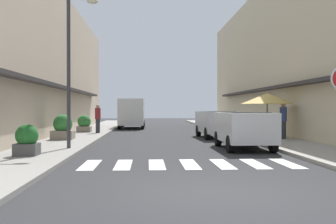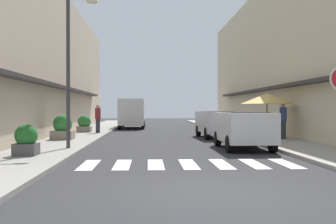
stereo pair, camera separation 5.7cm
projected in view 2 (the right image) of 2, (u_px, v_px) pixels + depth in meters
name	position (u px, v px, depth m)	size (l,w,h in m)	color
ground_plane	(168.00, 136.00, 23.52)	(86.52, 86.52, 0.00)	#2B2B2D
sidewalk_left	(82.00, 136.00, 23.28)	(2.62, 55.06, 0.12)	gray
sidewalk_right	(253.00, 135.00, 23.77)	(2.62, 55.06, 0.12)	#9E998E
building_row_left	(19.00, 62.00, 24.02)	(5.50, 37.39, 8.73)	#C6B299
building_row_right	(311.00, 56.00, 24.88)	(5.50, 37.39, 9.65)	beige
crosswalk	(189.00, 164.00, 11.74)	(6.15, 2.20, 0.01)	silver
parked_car_near	(243.00, 126.00, 16.09)	(1.81, 3.92, 1.47)	silver
parked_car_mid	(217.00, 121.00, 22.24)	(1.95, 4.12, 1.47)	silver
delivery_van	(132.00, 111.00, 33.11)	(2.05, 5.42, 2.37)	silver
street_lamp	(73.00, 55.00, 15.37)	(1.19, 0.28, 5.80)	#38383D
cafe_umbrella	(267.00, 99.00, 20.72)	(2.67, 2.67, 2.28)	#262626
planter_corner	(26.00, 140.00, 12.99)	(0.72, 0.72, 0.99)	#4C4C4C
planter_midblock	(63.00, 128.00, 19.74)	(1.02, 1.02, 1.21)	gray
planter_far	(84.00, 124.00, 25.89)	(0.88, 0.88, 1.07)	gray
pedestrian_walking_near	(98.00, 118.00, 24.85)	(0.34, 0.34, 1.75)	#282B33
pedestrian_walking_far	(283.00, 119.00, 19.90)	(0.34, 0.34, 1.81)	#282B33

